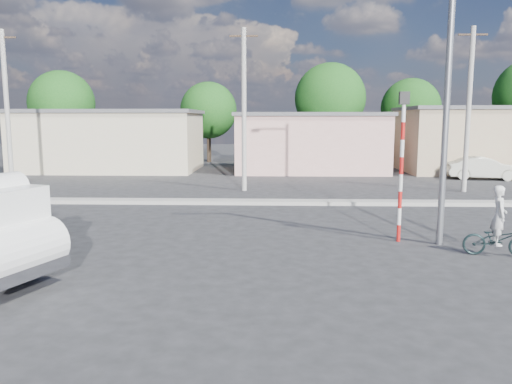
{
  "coord_description": "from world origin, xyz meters",
  "views": [
    {
      "loc": [
        -0.49,
        -13.03,
        3.58
      ],
      "look_at": [
        -1.06,
        2.58,
        1.3
      ],
      "focal_mm": 35.0,
      "sensor_mm": 36.0,
      "label": 1
    }
  ],
  "objects_px": {
    "cyclist": "(498,227)",
    "streetlight": "(443,69)",
    "traffic_pole": "(402,154)",
    "bicycle": "(497,239)",
    "car_cream": "(484,168)"
  },
  "relations": [
    {
      "from": "bicycle",
      "to": "traffic_pole",
      "type": "height_order",
      "value": "traffic_pole"
    },
    {
      "from": "car_cream",
      "to": "streetlight",
      "type": "relative_size",
      "value": 0.46
    },
    {
      "from": "bicycle",
      "to": "cyclist",
      "type": "height_order",
      "value": "cyclist"
    },
    {
      "from": "bicycle",
      "to": "car_cream",
      "type": "bearing_deg",
      "value": -9.76
    },
    {
      "from": "cyclist",
      "to": "streetlight",
      "type": "xyz_separation_m",
      "value": [
        -1.26,
        1.2,
        4.17
      ]
    },
    {
      "from": "cyclist",
      "to": "traffic_pole",
      "type": "relative_size",
      "value": 0.36
    },
    {
      "from": "cyclist",
      "to": "traffic_pole",
      "type": "xyz_separation_m",
      "value": [
        -2.2,
        1.5,
        1.8
      ]
    },
    {
      "from": "cyclist",
      "to": "streetlight",
      "type": "relative_size",
      "value": 0.18
    },
    {
      "from": "traffic_pole",
      "to": "streetlight",
      "type": "distance_m",
      "value": 2.56
    },
    {
      "from": "cyclist",
      "to": "car_cream",
      "type": "bearing_deg",
      "value": -9.76
    },
    {
      "from": "bicycle",
      "to": "car_cream",
      "type": "distance_m",
      "value": 18.48
    },
    {
      "from": "car_cream",
      "to": "traffic_pole",
      "type": "distance_m",
      "value": 18.17
    },
    {
      "from": "streetlight",
      "to": "traffic_pole",
      "type": "bearing_deg",
      "value": 162.27
    },
    {
      "from": "car_cream",
      "to": "bicycle",
      "type": "bearing_deg",
      "value": 167.72
    },
    {
      "from": "bicycle",
      "to": "traffic_pole",
      "type": "bearing_deg",
      "value": 67.15
    }
  ]
}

